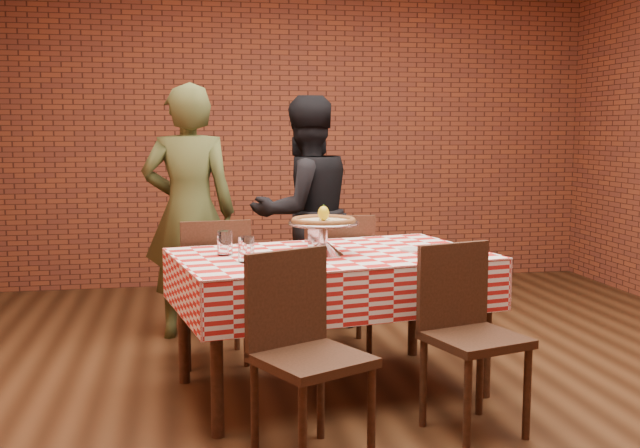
# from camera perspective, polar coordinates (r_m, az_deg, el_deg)

# --- Properties ---
(ground) EXTENTS (6.00, 6.00, 0.00)m
(ground) POSITION_cam_1_polar(r_m,az_deg,el_deg) (4.21, 4.99, -12.42)
(ground) COLOR black
(ground) RESTS_ON ground
(back_wall) EXTENTS (5.50, 0.00, 5.50)m
(back_wall) POSITION_cam_1_polar(r_m,az_deg,el_deg) (6.90, -1.64, 7.50)
(back_wall) COLOR brown
(back_wall) RESTS_ON ground
(table) EXTENTS (1.75, 1.24, 0.75)m
(table) POSITION_cam_1_polar(r_m,az_deg,el_deg) (4.08, 0.79, -7.54)
(table) COLOR #412519
(table) RESTS_ON ground
(tablecloth) EXTENTS (1.80, 1.28, 0.28)m
(tablecloth) POSITION_cam_1_polar(r_m,az_deg,el_deg) (4.02, 0.80, -4.15)
(tablecloth) COLOR red
(tablecloth) RESTS_ON table
(pizza_stand) EXTENTS (0.51, 0.51, 0.17)m
(pizza_stand) POSITION_cam_1_polar(r_m,az_deg,el_deg) (3.94, 0.27, -1.11)
(pizza_stand) COLOR silver
(pizza_stand) RESTS_ON tablecloth
(pizza) EXTENTS (0.45, 0.45, 0.03)m
(pizza) POSITION_cam_1_polar(r_m,az_deg,el_deg) (3.92, 0.27, 0.19)
(pizza) COLOR beige
(pizza) RESTS_ON pizza_stand
(lemon) EXTENTS (0.08, 0.08, 0.08)m
(lemon) POSITION_cam_1_polar(r_m,az_deg,el_deg) (3.92, 0.27, 0.83)
(lemon) COLOR yellow
(lemon) RESTS_ON pizza
(water_glass_left) EXTENTS (0.09, 0.09, 0.13)m
(water_glass_left) POSITION_cam_1_polar(r_m,az_deg,el_deg) (3.73, -5.65, -1.94)
(water_glass_left) COLOR white
(water_glass_left) RESTS_ON tablecloth
(water_glass_right) EXTENTS (0.09, 0.09, 0.13)m
(water_glass_right) POSITION_cam_1_polar(r_m,az_deg,el_deg) (3.95, -7.27, -1.45)
(water_glass_right) COLOR white
(water_glass_right) RESTS_ON tablecloth
(side_plate) EXTENTS (0.17, 0.17, 0.01)m
(side_plate) POSITION_cam_1_polar(r_m,az_deg,el_deg) (4.10, 7.10, -1.95)
(side_plate) COLOR white
(side_plate) RESTS_ON tablecloth
(sweetener_packet_a) EXTENTS (0.06, 0.06, 0.00)m
(sweetener_packet_a) POSITION_cam_1_polar(r_m,az_deg,el_deg) (4.12, 9.02, -1.98)
(sweetener_packet_a) COLOR white
(sweetener_packet_a) RESTS_ON tablecloth
(sweetener_packet_b) EXTENTS (0.06, 0.05, 0.00)m
(sweetener_packet_b) POSITION_cam_1_polar(r_m,az_deg,el_deg) (4.14, 9.60, -1.95)
(sweetener_packet_b) COLOR white
(sweetener_packet_b) RESTS_ON tablecloth
(condiment_caddy) EXTENTS (0.11, 0.09, 0.15)m
(condiment_caddy) POSITION_cam_1_polar(r_m,az_deg,el_deg) (4.25, -0.38, -0.66)
(condiment_caddy) COLOR silver
(condiment_caddy) RESTS_ON tablecloth
(chair_near_left) EXTENTS (0.56, 0.56, 0.89)m
(chair_near_left) POSITION_cam_1_polar(r_m,az_deg,el_deg) (3.19, -0.59, -10.37)
(chair_near_left) COLOR #412519
(chair_near_left) RESTS_ON ground
(chair_near_right) EXTENTS (0.49, 0.49, 0.88)m
(chair_near_right) POSITION_cam_1_polar(r_m,az_deg,el_deg) (3.57, 11.77, -8.79)
(chair_near_right) COLOR #412519
(chair_near_right) RESTS_ON ground
(chair_far_left) EXTENTS (0.44, 0.44, 0.89)m
(chair_far_left) POSITION_cam_1_polar(r_m,az_deg,el_deg) (4.62, -8.19, -4.97)
(chair_far_left) COLOR #412519
(chair_far_left) RESTS_ON ground
(chair_far_right) EXTENTS (0.43, 0.43, 0.89)m
(chair_far_right) POSITION_cam_1_polar(r_m,az_deg,el_deg) (4.85, 1.37, -4.33)
(chair_far_right) COLOR #412519
(chair_far_right) RESTS_ON ground
(diner_olive) EXTENTS (0.66, 0.46, 1.72)m
(diner_olive) POSITION_cam_1_polar(r_m,az_deg,el_deg) (5.13, -9.95, 0.90)
(diner_olive) COLOR #3F4522
(diner_olive) RESTS_ON ground
(diner_black) EXTENTS (0.97, 0.86, 1.65)m
(diner_black) POSITION_cam_1_polar(r_m,az_deg,el_deg) (5.28, -1.20, 0.81)
(diner_black) COLOR black
(diner_black) RESTS_ON ground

